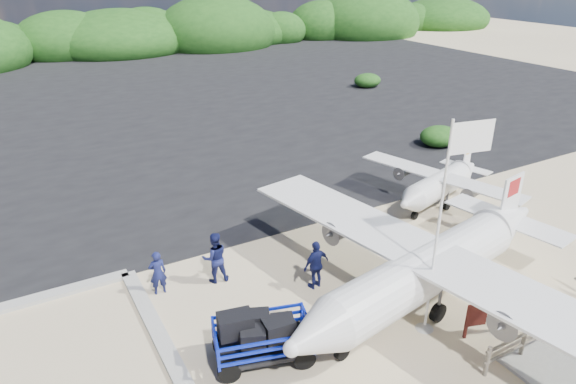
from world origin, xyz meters
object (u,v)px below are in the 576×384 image
flagpole (424,328)px  crew_c (316,265)px  baggage_cart (263,359)px  signboard (484,335)px  crew_a (158,273)px  aircraft_large (314,121)px  crew_b (215,258)px

flagpole → crew_c: flagpole is taller
baggage_cart → signboard: (6.47, -2.45, 0.00)m
flagpole → crew_a: bearing=138.1°
aircraft_large → signboard: bearing=60.6°
signboard → crew_c: size_ratio=0.83×
baggage_cart → signboard: baggage_cart is taller
signboard → flagpole: bearing=158.6°
baggage_cart → crew_b: 4.57m
signboard → aircraft_large: aircraft_large is taller
baggage_cart → crew_a: 5.07m
aircraft_large → flagpole: bearing=56.4°
crew_a → flagpole: bearing=141.5°
signboard → crew_b: crew_b is taller
baggage_cart → crew_c: (3.30, 2.33, 0.92)m
crew_b → aircraft_large: aircraft_large is taller
crew_a → crew_b: 2.03m
baggage_cart → flagpole: size_ratio=0.44×
crew_b → aircraft_large: 20.69m
aircraft_large → crew_a: bearing=33.4°
signboard → crew_b: 9.27m
baggage_cart → aircraft_large: aircraft_large is taller
signboard → aircraft_large: (7.76, 22.22, 0.00)m
signboard → crew_c: (-3.18, 4.78, 0.92)m
flagpole → crew_b: flagpole is taller
signboard → crew_a: 10.86m
crew_b → crew_a: bearing=2.4°
aircraft_large → crew_c: bearing=47.8°
crew_b → baggage_cart: bearing=95.4°
baggage_cart → crew_a: bearing=124.8°
crew_a → aircraft_large: 21.89m
flagpole → aircraft_large: 22.98m
baggage_cart → signboard: bearing=-5.2°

